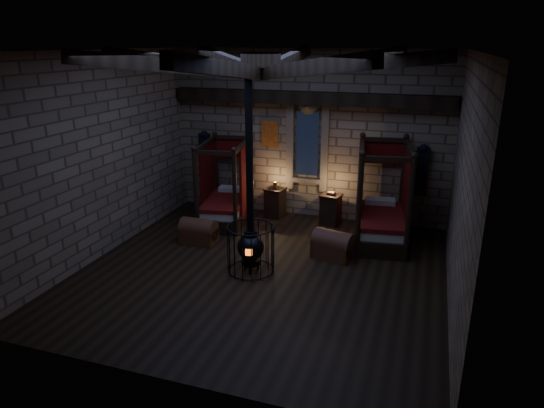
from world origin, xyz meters
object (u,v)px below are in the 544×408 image
(trunk_left, at_px, (199,232))
(stove, at_px, (251,244))
(bed_right, at_px, (380,217))
(trunk_right, at_px, (333,245))
(bed_left, at_px, (226,202))

(trunk_left, xyz_separation_m, stove, (1.64, -1.00, 0.34))
(stove, bearing_deg, bed_right, 35.49)
(trunk_left, relative_size, trunk_right, 0.85)
(bed_right, xyz_separation_m, trunk_right, (-0.82, -1.30, -0.27))
(trunk_right, bearing_deg, bed_left, 169.83)
(bed_right, distance_m, stove, 3.32)
(trunk_left, height_order, stove, stove)
(bed_left, relative_size, bed_right, 0.93)
(bed_left, xyz_separation_m, stove, (1.62, -2.51, 0.09))
(bed_left, distance_m, trunk_left, 1.54)
(bed_left, xyz_separation_m, trunk_right, (3.03, -1.36, -0.23))
(trunk_right, xyz_separation_m, stove, (-1.41, -1.15, 0.33))
(bed_left, relative_size, trunk_left, 2.62)
(bed_right, bearing_deg, bed_left, 171.17)
(trunk_left, relative_size, stove, 0.20)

